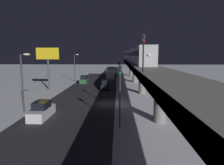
{
  "coord_description": "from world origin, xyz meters",
  "views": [
    {
      "loc": [
        -1.66,
        29.02,
        7.45
      ],
      "look_at": [
        -0.34,
        -12.61,
        1.47
      ],
      "focal_mm": 31.08,
      "sensor_mm": 36.0,
      "label": 1
    }
  ],
  "objects_px": {
    "subway_train": "(132,55)",
    "commercial_billboard": "(48,58)",
    "sedan_green_2": "(84,80)",
    "traffic_light_far": "(119,64)",
    "sedan_black": "(106,85)",
    "traffic_light_near": "(120,88)",
    "sedan_white": "(42,111)",
    "box_truck": "(110,74)",
    "rail_signal": "(143,47)",
    "traffic_light_distant": "(119,62)",
    "traffic_light_mid": "(119,69)"
  },
  "relations": [
    {
      "from": "sedan_black",
      "to": "traffic_light_near",
      "type": "height_order",
      "value": "traffic_light_near"
    },
    {
      "from": "rail_signal",
      "to": "traffic_light_far",
      "type": "relative_size",
      "value": 0.62
    },
    {
      "from": "sedan_black",
      "to": "subway_train",
      "type": "bearing_deg",
      "value": 73.72
    },
    {
      "from": "subway_train",
      "to": "rail_signal",
      "type": "relative_size",
      "value": 18.52
    },
    {
      "from": "sedan_white",
      "to": "traffic_light_far",
      "type": "height_order",
      "value": "traffic_light_far"
    },
    {
      "from": "subway_train",
      "to": "sedan_black",
      "type": "xyz_separation_m",
      "value": [
        7.38,
        25.27,
        -6.56
      ]
    },
    {
      "from": "box_truck",
      "to": "traffic_light_mid",
      "type": "bearing_deg",
      "value": 98.32
    },
    {
      "from": "traffic_light_mid",
      "to": "traffic_light_distant",
      "type": "bearing_deg",
      "value": -90.0
    },
    {
      "from": "traffic_light_mid",
      "to": "sedan_green_2",
      "type": "bearing_deg",
      "value": -39.85
    },
    {
      "from": "traffic_light_distant",
      "to": "commercial_billboard",
      "type": "height_order",
      "value": "commercial_billboard"
    },
    {
      "from": "subway_train",
      "to": "sedan_white",
      "type": "relative_size",
      "value": 15.75
    },
    {
      "from": "traffic_light_mid",
      "to": "traffic_light_distant",
      "type": "height_order",
      "value": "same"
    },
    {
      "from": "sedan_white",
      "to": "box_truck",
      "type": "bearing_deg",
      "value": -99.5
    },
    {
      "from": "subway_train",
      "to": "traffic_light_far",
      "type": "relative_size",
      "value": 11.57
    },
    {
      "from": "rail_signal",
      "to": "commercial_billboard",
      "type": "relative_size",
      "value": 0.45
    },
    {
      "from": "subway_train",
      "to": "sedan_green_2",
      "type": "bearing_deg",
      "value": 49.46
    },
    {
      "from": "subway_train",
      "to": "box_truck",
      "type": "bearing_deg",
      "value": 37.02
    },
    {
      "from": "sedan_black",
      "to": "traffic_light_near",
      "type": "distance_m",
      "value": 23.11
    },
    {
      "from": "sedan_green_2",
      "to": "box_truck",
      "type": "height_order",
      "value": "box_truck"
    },
    {
      "from": "sedan_green_2",
      "to": "sedan_white",
      "type": "bearing_deg",
      "value": 90.0
    },
    {
      "from": "sedan_green_2",
      "to": "rail_signal",
      "type": "bearing_deg",
      "value": 111.34
    },
    {
      "from": "sedan_black",
      "to": "sedan_green_2",
      "type": "height_order",
      "value": "same"
    },
    {
      "from": "subway_train",
      "to": "traffic_light_distant",
      "type": "xyz_separation_m",
      "value": [
        4.48,
        -24.24,
        -3.16
      ]
    },
    {
      "from": "traffic_light_distant",
      "to": "traffic_light_near",
      "type": "bearing_deg",
      "value": 90.0
    },
    {
      "from": "traffic_light_distant",
      "to": "sedan_green_2",
      "type": "bearing_deg",
      "value": 77.02
    },
    {
      "from": "traffic_light_near",
      "to": "subway_train",
      "type": "bearing_deg",
      "value": -95.34
    },
    {
      "from": "traffic_light_mid",
      "to": "traffic_light_far",
      "type": "relative_size",
      "value": 1.0
    },
    {
      "from": "traffic_light_near",
      "to": "traffic_light_mid",
      "type": "bearing_deg",
      "value": -90.0
    },
    {
      "from": "traffic_light_near",
      "to": "commercial_billboard",
      "type": "distance_m",
      "value": 26.38
    },
    {
      "from": "rail_signal",
      "to": "sedan_green_2",
      "type": "relative_size",
      "value": 0.97
    },
    {
      "from": "subway_train",
      "to": "rail_signal",
      "type": "height_order",
      "value": "rail_signal"
    },
    {
      "from": "subway_train",
      "to": "box_truck",
      "type": "height_order",
      "value": "subway_train"
    },
    {
      "from": "commercial_billboard",
      "to": "traffic_light_far",
      "type": "bearing_deg",
      "value": -119.45
    },
    {
      "from": "subway_train",
      "to": "sedan_white",
      "type": "xyz_separation_m",
      "value": [
        13.78,
        44.86,
        -6.56
      ]
    },
    {
      "from": "traffic_light_mid",
      "to": "traffic_light_far",
      "type": "xyz_separation_m",
      "value": [
        0.0,
        -24.06,
        0.0
      ]
    },
    {
      "from": "sedan_white",
      "to": "commercial_billboard",
      "type": "bearing_deg",
      "value": -72.77
    },
    {
      "from": "sedan_white",
      "to": "traffic_light_mid",
      "type": "xyz_separation_m",
      "value": [
        -9.3,
        -20.98,
        3.4
      ]
    },
    {
      "from": "subway_train",
      "to": "traffic_light_mid",
      "type": "distance_m",
      "value": 24.5
    },
    {
      "from": "traffic_light_near",
      "to": "traffic_light_distant",
      "type": "distance_m",
      "value": 72.18
    },
    {
      "from": "commercial_billboard",
      "to": "box_truck",
      "type": "bearing_deg",
      "value": -120.39
    },
    {
      "from": "sedan_black",
      "to": "traffic_light_far",
      "type": "distance_m",
      "value": 25.84
    },
    {
      "from": "subway_train",
      "to": "traffic_light_distant",
      "type": "relative_size",
      "value": 11.57
    },
    {
      "from": "subway_train",
      "to": "commercial_billboard",
      "type": "xyz_separation_m",
      "value": [
        19.5,
        26.42,
        -0.53
      ]
    },
    {
      "from": "sedan_green_2",
      "to": "traffic_light_far",
      "type": "height_order",
      "value": "traffic_light_far"
    },
    {
      "from": "sedan_white",
      "to": "commercial_billboard",
      "type": "relative_size",
      "value": 0.53
    },
    {
      "from": "sedan_green_2",
      "to": "commercial_billboard",
      "type": "height_order",
      "value": "commercial_billboard"
    },
    {
      "from": "sedan_green_2",
      "to": "commercial_billboard",
      "type": "bearing_deg",
      "value": 60.97
    },
    {
      "from": "subway_train",
      "to": "commercial_billboard",
      "type": "relative_size",
      "value": 8.32
    },
    {
      "from": "sedan_black",
      "to": "traffic_light_near",
      "type": "xyz_separation_m",
      "value": [
        -2.9,
        22.67,
        3.4
      ]
    },
    {
      "from": "sedan_green_2",
      "to": "traffic_light_far",
      "type": "distance_m",
      "value": 19.07
    }
  ]
}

